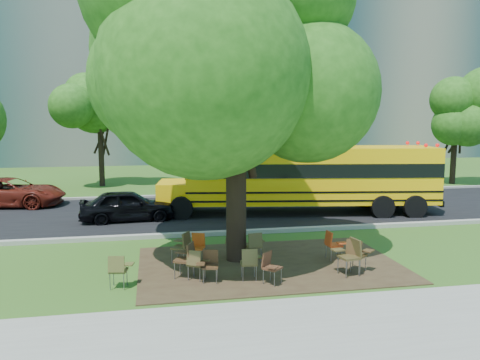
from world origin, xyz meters
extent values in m
plane|color=#34581B|center=(0.00, 0.00, 0.00)|extent=(160.00, 160.00, 0.00)
cube|color=gray|center=(0.00, -5.00, 0.02)|extent=(60.00, 4.00, 0.04)
cube|color=#382819|center=(1.00, -0.50, 0.01)|extent=(7.00, 4.50, 0.03)
cube|color=black|center=(0.00, 7.00, 0.02)|extent=(80.00, 8.00, 0.04)
cube|color=gray|center=(0.00, 3.00, 0.07)|extent=(80.00, 0.25, 0.14)
cube|color=gray|center=(0.00, 11.10, 0.07)|extent=(80.00, 0.25, 0.14)
cube|color=slate|center=(-8.00, 36.00, 11.00)|extent=(38.00, 16.00, 22.00)
cube|color=gray|center=(24.00, 38.00, 12.50)|extent=(30.00, 16.00, 25.00)
cylinder|color=black|center=(-5.00, 16.00, 1.75)|extent=(0.32, 0.32, 3.50)
sphere|color=#1F5112|center=(-5.00, 16.00, 4.22)|extent=(4.80, 4.80, 4.80)
cylinder|color=black|center=(8.00, 14.00, 2.10)|extent=(0.38, 0.38, 4.20)
sphere|color=#1F5112|center=(8.00, 14.00, 5.04)|extent=(5.60, 5.60, 5.60)
cylinder|color=black|center=(16.00, 13.00, 1.80)|extent=(0.34, 0.34, 3.60)
sphere|color=#1F5112|center=(16.00, 13.00, 4.35)|extent=(5.00, 5.00, 5.00)
cylinder|color=black|center=(0.18, 0.05, 2.26)|extent=(0.56, 0.56, 4.52)
sphere|color=#1F5112|center=(0.18, 0.05, 5.60)|extent=(7.20, 7.20, 7.20)
cube|color=#FFBD08|center=(4.42, 6.00, 1.65)|extent=(10.47, 3.82, 2.28)
cube|color=black|center=(4.70, 5.96, 1.91)|extent=(9.92, 3.78, 0.56)
cube|color=#FFBD08|center=(-1.22, 6.85, 0.93)|extent=(1.50, 2.20, 0.88)
cube|color=black|center=(4.42, 6.00, 1.07)|extent=(10.49, 3.85, 0.07)
cube|color=black|center=(4.42, 6.00, 0.73)|extent=(10.49, 3.85, 0.07)
cylinder|color=black|center=(-1.00, 5.64, 0.47)|extent=(0.96, 0.41, 0.93)
cylinder|color=black|center=(-0.65, 7.94, 0.47)|extent=(0.96, 0.41, 0.93)
cylinder|color=black|center=(6.92, 4.45, 0.47)|extent=(0.96, 0.41, 0.93)
cylinder|color=black|center=(7.26, 6.75, 0.47)|extent=(0.96, 0.41, 0.93)
cylinder|color=black|center=(8.21, 4.26, 0.47)|extent=(0.96, 0.41, 0.93)
cylinder|color=black|center=(8.55, 6.56, 0.47)|extent=(0.96, 0.41, 0.93)
cube|color=brown|center=(-2.92, -1.54, 0.42)|extent=(0.45, 0.44, 0.05)
cube|color=brown|center=(-2.95, -1.71, 0.63)|extent=(0.39, 0.15, 0.38)
cube|color=brown|center=(-2.68, -1.45, 0.54)|extent=(0.25, 0.30, 0.03)
cylinder|color=slate|center=(-3.05, -1.35, 0.21)|extent=(0.02, 0.02, 0.42)
cylinder|color=slate|center=(-2.79, -1.72, 0.21)|extent=(0.02, 0.02, 0.42)
cube|color=#4B3F20|center=(-1.06, -1.37, 0.41)|extent=(0.52, 0.51, 0.05)
cube|color=#4B3F20|center=(-1.14, -1.51, 0.61)|extent=(0.36, 0.27, 0.37)
cube|color=#4B3F20|center=(-0.80, -1.37, 0.52)|extent=(0.31, 0.32, 0.03)
cylinder|color=slate|center=(-1.11, -1.15, 0.21)|extent=(0.02, 0.02, 0.41)
cylinder|color=slate|center=(-1.01, -1.58, 0.21)|extent=(0.02, 0.02, 0.41)
cube|color=#432A18|center=(-1.36, -1.17, 0.47)|extent=(0.57, 0.58, 0.05)
cube|color=#432A18|center=(-1.19, -1.25, 0.71)|extent=(0.27, 0.42, 0.42)
cube|color=#432A18|center=(-1.38, -0.88, 0.60)|extent=(0.37, 0.34, 0.03)
cylinder|color=slate|center=(-1.60, -1.26, 0.24)|extent=(0.03, 0.03, 0.47)
cylinder|color=slate|center=(-1.12, -1.09, 0.24)|extent=(0.03, 0.03, 0.47)
cube|color=#402916|center=(-0.76, -1.62, 0.41)|extent=(0.45, 0.43, 0.05)
cube|color=#402916|center=(-0.73, -1.46, 0.61)|extent=(0.38, 0.16, 0.37)
cube|color=#402916|center=(-1.00, -1.71, 0.52)|extent=(0.25, 0.29, 0.03)
cylinder|color=slate|center=(-0.64, -1.81, 0.21)|extent=(0.02, 0.02, 0.41)
cylinder|color=slate|center=(-0.88, -1.44, 0.21)|extent=(0.02, 0.02, 0.41)
cube|color=brown|center=(0.20, -1.60, 0.43)|extent=(0.43, 0.42, 0.05)
cube|color=brown|center=(0.18, -1.77, 0.64)|extent=(0.39, 0.12, 0.38)
cube|color=brown|center=(0.44, -1.48, 0.55)|extent=(0.23, 0.29, 0.03)
cylinder|color=slate|center=(0.05, -1.42, 0.22)|extent=(0.02, 0.02, 0.43)
cylinder|color=slate|center=(0.35, -1.77, 0.22)|extent=(0.02, 0.02, 0.43)
cube|color=#502D1C|center=(0.69, -2.01, 0.41)|extent=(0.53, 0.53, 0.05)
cube|color=#502D1C|center=(0.58, -1.89, 0.61)|extent=(0.33, 0.31, 0.37)
cube|color=#502D1C|center=(0.62, -2.25, 0.52)|extent=(0.32, 0.32, 0.03)
cylinder|color=slate|center=(0.91, -2.02, 0.21)|extent=(0.02, 0.02, 0.41)
cylinder|color=slate|center=(0.47, -2.00, 0.21)|extent=(0.02, 0.02, 0.41)
cube|color=#463B1E|center=(2.73, -1.78, 0.50)|extent=(0.51, 0.53, 0.06)
cube|color=#463B1E|center=(2.93, -1.75, 0.74)|extent=(0.18, 0.45, 0.44)
cube|color=#463B1E|center=(2.54, -1.54, 0.63)|extent=(0.35, 0.29, 0.03)
cylinder|color=slate|center=(2.58, -2.00, 0.25)|extent=(0.03, 0.03, 0.50)
cylinder|color=slate|center=(2.89, -1.57, 0.25)|extent=(0.03, 0.03, 0.50)
cube|color=#473019|center=(3.05, -1.54, 0.47)|extent=(0.60, 0.60, 0.05)
cube|color=#473019|center=(2.91, -1.67, 0.69)|extent=(0.35, 0.38, 0.42)
cube|color=#473019|center=(3.33, -1.63, 0.59)|extent=(0.37, 0.36, 0.03)
cylinder|color=slate|center=(3.07, -1.29, 0.23)|extent=(0.02, 0.02, 0.47)
cylinder|color=slate|center=(3.04, -1.79, 0.23)|extent=(0.02, 0.02, 0.47)
cube|color=#44391D|center=(-1.37, 0.01, 0.47)|extent=(0.58, 0.59, 0.05)
cube|color=#44391D|center=(-1.21, -0.09, 0.70)|extent=(0.30, 0.41, 0.42)
cube|color=#44391D|center=(-1.36, 0.30, 0.59)|extent=(0.37, 0.34, 0.03)
cylinder|color=slate|center=(-1.61, -0.05, 0.23)|extent=(0.02, 0.02, 0.47)
cylinder|color=slate|center=(-1.13, 0.07, 0.23)|extent=(0.02, 0.02, 0.47)
cube|color=#BB4C13|center=(-0.92, 0.08, 0.41)|extent=(0.50, 0.49, 0.05)
cube|color=#BB4C13|center=(-0.86, 0.24, 0.62)|extent=(0.37, 0.22, 0.37)
cube|color=#BB4C13|center=(-1.17, 0.05, 0.53)|extent=(0.28, 0.31, 0.03)
cylinder|color=slate|center=(-0.83, -0.12, 0.21)|extent=(0.02, 0.02, 0.41)
cylinder|color=slate|center=(-1.00, 0.29, 0.21)|extent=(0.02, 0.02, 0.41)
cube|color=brown|center=(0.15, 0.32, 0.41)|extent=(0.49, 0.49, 0.05)
cube|color=brown|center=(0.01, 0.39, 0.61)|extent=(0.23, 0.37, 0.36)
cube|color=brown|center=(0.18, 0.07, 0.52)|extent=(0.31, 0.28, 0.03)
cylinder|color=slate|center=(0.36, 0.40, 0.20)|extent=(0.02, 0.02, 0.41)
cylinder|color=slate|center=(-0.05, 0.24, 0.20)|extent=(0.02, 0.02, 0.41)
cube|color=#443D1D|center=(0.64, -0.13, 0.44)|extent=(0.45, 0.44, 0.05)
cube|color=#443D1D|center=(0.66, -0.31, 0.65)|extent=(0.40, 0.14, 0.39)
cube|color=#443D1D|center=(0.85, 0.03, 0.56)|extent=(0.25, 0.30, 0.03)
cylinder|color=slate|center=(0.45, 0.01, 0.22)|extent=(0.02, 0.02, 0.44)
cylinder|color=slate|center=(0.82, -0.28, 0.22)|extent=(0.02, 0.02, 0.44)
cube|color=#C73F15|center=(2.89, -0.42, 0.43)|extent=(0.41, 0.43, 0.05)
cube|color=#C73F15|center=(2.72, -0.43, 0.64)|extent=(0.12, 0.39, 0.38)
cube|color=#C73F15|center=(3.04, -0.64, 0.55)|extent=(0.28, 0.23, 0.03)
cylinder|color=slate|center=(3.05, -0.24, 0.22)|extent=(0.02, 0.02, 0.43)
cylinder|color=slate|center=(2.74, -0.59, 0.22)|extent=(0.02, 0.02, 0.43)
imported|color=black|center=(-3.04, 5.85, 0.62)|extent=(3.72, 1.73, 1.23)
imported|color=#5B180F|center=(-8.39, 9.89, 0.66)|extent=(5.00, 2.85, 1.32)
camera|label=1|loc=(-2.09, -12.47, 3.96)|focal=35.00mm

